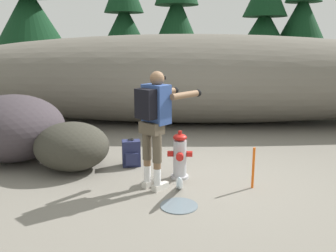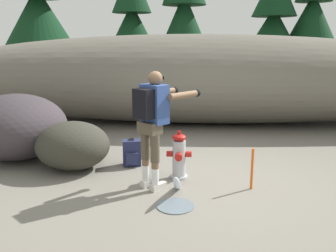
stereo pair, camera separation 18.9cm
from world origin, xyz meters
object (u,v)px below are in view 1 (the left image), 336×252
fire_hydrant (180,157)px  boulder_large (13,128)px  spare_backpack (131,153)px  boulder_mid (72,146)px  survey_stake (253,168)px  utility_worker (156,115)px

fire_hydrant → boulder_large: bearing=164.9°
fire_hydrant → spare_backpack: fire_hydrant is taller
fire_hydrant → boulder_mid: (-1.76, 0.32, 0.05)m
fire_hydrant → boulder_large: boulder_large is taller
spare_backpack → boulder_mid: bearing=-89.4°
fire_hydrant → survey_stake: 1.11m
spare_backpack → utility_worker: bearing=16.0°
utility_worker → boulder_mid: utility_worker is taller
boulder_mid → boulder_large: bearing=158.3°
boulder_mid → survey_stake: bearing=-13.6°
spare_backpack → boulder_large: bearing=-108.8°
spare_backpack → boulder_large: (-2.11, 0.26, 0.36)m
fire_hydrant → boulder_large: 3.05m
boulder_large → boulder_mid: (1.17, -0.47, -0.19)m
spare_backpack → survey_stake: 2.07m
spare_backpack → survey_stake: (1.87, -0.89, 0.08)m
spare_backpack → boulder_large: size_ratio=0.26×
boulder_large → survey_stake: (3.98, -1.14, -0.28)m
fire_hydrant → utility_worker: utility_worker is taller
spare_backpack → boulder_mid: boulder_mid is taller
spare_backpack → boulder_mid: 0.98m
fire_hydrant → survey_stake: fire_hydrant is taller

